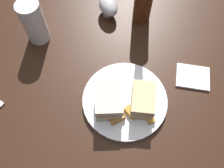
{
  "coord_description": "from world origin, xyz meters",
  "views": [
    {
      "loc": [
        -0.12,
        0.37,
        1.42
      ],
      "look_at": [
        -0.05,
        0.04,
        0.76
      ],
      "focal_mm": 37.31,
      "sensor_mm": 36.0,
      "label": 1
    }
  ],
  "objects_px": {
    "plate": "(125,100)",
    "pint_glass": "(35,24)",
    "sandwich_half_right": "(143,100)",
    "gravy_boat": "(108,6)",
    "sandwich_half_left": "(109,101)",
    "napkin": "(193,77)"
  },
  "relations": [
    {
      "from": "pint_glass",
      "to": "gravy_boat",
      "type": "distance_m",
      "value": 0.28
    },
    {
      "from": "plate",
      "to": "pint_glass",
      "type": "xyz_separation_m",
      "value": [
        0.36,
        -0.19,
        0.06
      ]
    },
    {
      "from": "plate",
      "to": "sandwich_half_right",
      "type": "relative_size",
      "value": 2.46
    },
    {
      "from": "plate",
      "to": "gravy_boat",
      "type": "xyz_separation_m",
      "value": [
        0.13,
        -0.35,
        0.03
      ]
    },
    {
      "from": "sandwich_half_right",
      "to": "napkin",
      "type": "xyz_separation_m",
      "value": [
        -0.15,
        -0.14,
        -0.04
      ]
    },
    {
      "from": "sandwich_half_right",
      "to": "gravy_boat",
      "type": "distance_m",
      "value": 0.41
    },
    {
      "from": "plate",
      "to": "napkin",
      "type": "bearing_deg",
      "value": -147.1
    },
    {
      "from": "plate",
      "to": "sandwich_half_right",
      "type": "bearing_deg",
      "value": 172.81
    },
    {
      "from": "plate",
      "to": "gravy_boat",
      "type": "relative_size",
      "value": 2.24
    },
    {
      "from": "plate",
      "to": "sandwich_half_right",
      "type": "distance_m",
      "value": 0.07
    },
    {
      "from": "sandwich_half_left",
      "to": "napkin",
      "type": "relative_size",
      "value": 1.07
    },
    {
      "from": "gravy_boat",
      "to": "napkin",
      "type": "bearing_deg",
      "value": 147.35
    },
    {
      "from": "sandwich_half_right",
      "to": "napkin",
      "type": "distance_m",
      "value": 0.21
    },
    {
      "from": "sandwich_half_right",
      "to": "gravy_boat",
      "type": "xyz_separation_m",
      "value": [
        0.19,
        -0.36,
        -0.01
      ]
    },
    {
      "from": "gravy_boat",
      "to": "napkin",
      "type": "height_order",
      "value": "gravy_boat"
    },
    {
      "from": "plate",
      "to": "gravy_boat",
      "type": "distance_m",
      "value": 0.38
    },
    {
      "from": "sandwich_half_right",
      "to": "napkin",
      "type": "height_order",
      "value": "sandwich_half_right"
    },
    {
      "from": "plate",
      "to": "sandwich_half_left",
      "type": "relative_size",
      "value": 2.27
    },
    {
      "from": "pint_glass",
      "to": "gravy_boat",
      "type": "bearing_deg",
      "value": -142.96
    },
    {
      "from": "sandwich_half_left",
      "to": "sandwich_half_right",
      "type": "height_order",
      "value": "sandwich_half_left"
    },
    {
      "from": "gravy_boat",
      "to": "plate",
      "type": "bearing_deg",
      "value": 110.88
    },
    {
      "from": "pint_glass",
      "to": "napkin",
      "type": "height_order",
      "value": "pint_glass"
    }
  ]
}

